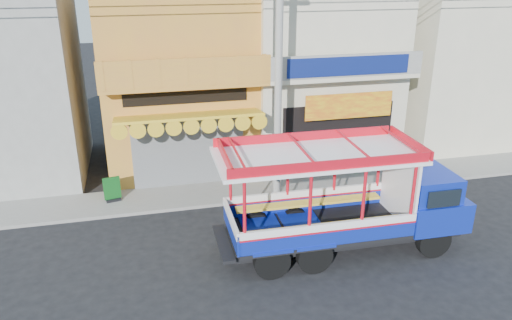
{
  "coord_description": "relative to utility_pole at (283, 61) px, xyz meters",
  "views": [
    {
      "loc": [
        -5.68,
        -12.8,
        8.1
      ],
      "look_at": [
        -1.98,
        2.5,
        1.86
      ],
      "focal_mm": 35.0,
      "sensor_mm": 36.0,
      "label": 1
    }
  ],
  "objects": [
    {
      "name": "ground",
      "position": [
        0.85,
        -3.3,
        -5.03
      ],
      "size": [
        90.0,
        90.0,
        0.0
      ],
      "primitive_type": "plane",
      "color": "black",
      "rests_on": "ground"
    },
    {
      "name": "green_sign",
      "position": [
        -6.03,
        0.82,
        -4.53
      ],
      "size": [
        0.6,
        0.38,
        0.91
      ],
      "color": "black",
      "rests_on": "sidewalk"
    },
    {
      "name": "potted_plant_c",
      "position": [
        6.03,
        0.73,
        -4.48
      ],
      "size": [
        0.63,
        0.63,
        0.86
      ],
      "primitive_type": "imported",
      "rotation": [
        0.0,
        0.0,
        4.31
      ],
      "color": "#275F1B",
      "rests_on": "sidewalk"
    },
    {
      "name": "shophouse_left",
      "position": [
        -3.15,
        4.66,
        -0.92
      ],
      "size": [
        6.0,
        7.5,
        8.24
      ],
      "color": "gold",
      "rests_on": "ground"
    },
    {
      "name": "shophouse_right",
      "position": [
        2.85,
        4.66,
        -0.93
      ],
      "size": [
        6.0,
        6.75,
        8.24
      ],
      "color": "beige",
      "rests_on": "ground"
    },
    {
      "name": "potted_plant_a",
      "position": [
        3.56,
        1.31,
        -4.49
      ],
      "size": [
        1.0,
        1.02,
        0.85
      ],
      "primitive_type": "imported",
      "rotation": [
        0.0,
        0.0,
        0.91
      ],
      "color": "#275F1B",
      "rests_on": "sidewalk"
    },
    {
      "name": "songthaew_truck",
      "position": [
        1.29,
        -3.97,
        -3.38
      ],
      "size": [
        7.38,
        2.59,
        3.43
      ],
      "color": "black",
      "rests_on": "ground"
    },
    {
      "name": "utility_pole",
      "position": [
        0.0,
        0.0,
        0.0
      ],
      "size": [
        28.0,
        0.26,
        9.0
      ],
      "color": "gray",
      "rests_on": "ground"
    },
    {
      "name": "filler_building_right",
      "position": [
        9.85,
        4.7,
        -1.23
      ],
      "size": [
        6.0,
        6.0,
        7.6
      ],
      "primitive_type": "cube",
      "color": "beige",
      "rests_on": "ground"
    },
    {
      "name": "sidewalk",
      "position": [
        0.85,
        0.7,
        -4.97
      ],
      "size": [
        30.0,
        2.0,
        0.12
      ],
      "primitive_type": "cube",
      "color": "slate",
      "rests_on": "ground"
    },
    {
      "name": "party_pilaster",
      "position": [
        -0.15,
        1.55,
        -1.03
      ],
      "size": [
        0.35,
        0.3,
        8.0
      ],
      "primitive_type": "cube",
      "color": "beige",
      "rests_on": "ground"
    }
  ]
}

